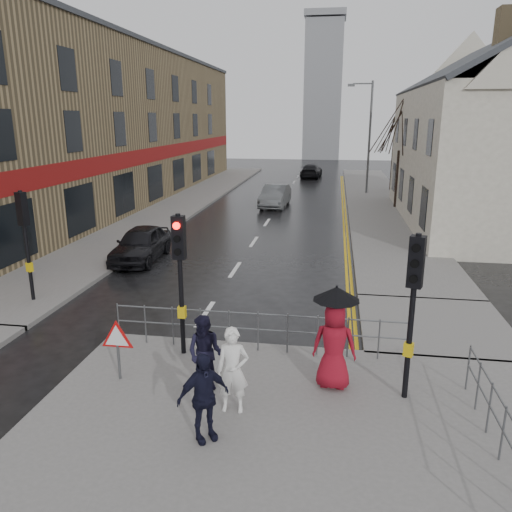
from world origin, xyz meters
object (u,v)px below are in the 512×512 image
(car_parked, at_px, (141,244))
(pedestrian_with_umbrella, at_px, (335,335))
(pedestrian_d, at_px, (203,397))
(car_mid, at_px, (275,196))
(pedestrian_b, at_px, (205,353))
(pedestrian_a, at_px, (233,370))

(car_parked, bearing_deg, pedestrian_with_umbrella, -51.19)
(pedestrian_with_umbrella, height_order, pedestrian_d, pedestrian_with_umbrella)
(pedestrian_d, height_order, car_mid, pedestrian_d)
(pedestrian_b, xyz_separation_m, car_parked, (-5.14, 9.49, -0.25))
(car_parked, bearing_deg, pedestrian_b, -63.50)
(pedestrian_b, height_order, pedestrian_with_umbrella, pedestrian_with_umbrella)
(pedestrian_with_umbrella, bearing_deg, pedestrian_a, -147.59)
(pedestrian_b, height_order, pedestrian_d, pedestrian_d)
(pedestrian_a, xyz_separation_m, pedestrian_b, (-0.73, 0.71, -0.05))
(pedestrian_with_umbrella, relative_size, car_mid, 0.52)
(pedestrian_d, xyz_separation_m, car_parked, (-5.54, 11.16, -0.27))
(car_parked, bearing_deg, pedestrian_a, -62.03)
(pedestrian_a, distance_m, pedestrian_b, 1.02)
(pedestrian_a, xyz_separation_m, pedestrian_with_umbrella, (1.89, 1.20, 0.32))
(pedestrian_d, bearing_deg, pedestrian_with_umbrella, 5.81)
(pedestrian_a, bearing_deg, pedestrian_with_umbrella, 29.01)
(pedestrian_b, relative_size, pedestrian_d, 0.98)
(car_parked, xyz_separation_m, car_mid, (3.85, 13.33, 0.01))
(pedestrian_a, xyz_separation_m, pedestrian_d, (-0.32, -0.96, -0.03))
(pedestrian_b, distance_m, pedestrian_d, 1.72)
(pedestrian_b, distance_m, pedestrian_with_umbrella, 2.69)
(pedestrian_a, distance_m, car_mid, 23.62)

